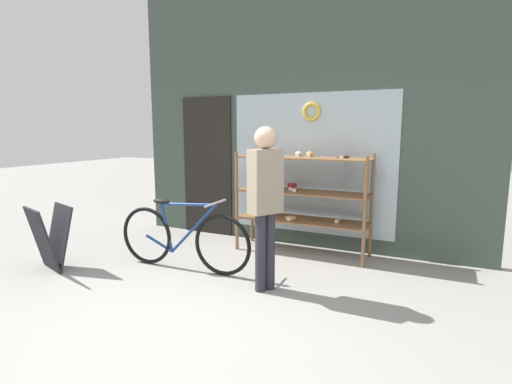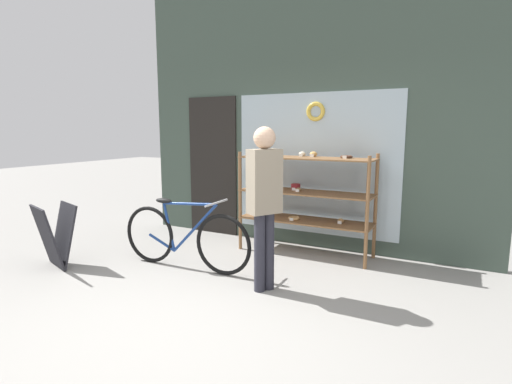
% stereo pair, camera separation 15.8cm
% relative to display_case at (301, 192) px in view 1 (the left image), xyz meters
% --- Properties ---
extents(ground_plane, '(30.00, 30.00, 0.00)m').
position_rel_display_case_xyz_m(ground_plane, '(-0.19, -2.25, -0.81)').
color(ground_plane, gray).
extents(storefront_facade, '(5.03, 0.13, 3.82)m').
position_rel_display_case_xyz_m(storefront_facade, '(-0.23, 0.38, 1.05)').
color(storefront_facade, '#3D4C42').
rests_on(storefront_facade, ground_plane).
extents(display_case, '(1.73, 0.51, 1.33)m').
position_rel_display_case_xyz_m(display_case, '(0.00, 0.00, 0.00)').
color(display_case, brown).
rests_on(display_case, ground_plane).
extents(bicycle, '(1.73, 0.46, 0.83)m').
position_rel_display_case_xyz_m(bicycle, '(-1.02, -1.21, -0.43)').
color(bicycle, black).
rests_on(bicycle, ground_plane).
extents(sandwich_board, '(0.59, 0.51, 0.74)m').
position_rel_display_case_xyz_m(sandwich_board, '(-2.38, -1.89, -0.43)').
color(sandwich_board, '#232328').
rests_on(sandwich_board, ground_plane).
extents(pedestrian, '(0.32, 0.37, 1.65)m').
position_rel_display_case_xyz_m(pedestrian, '(0.09, -1.34, 0.16)').
color(pedestrian, '#282833').
rests_on(pedestrian, ground_plane).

